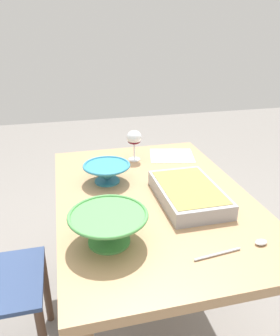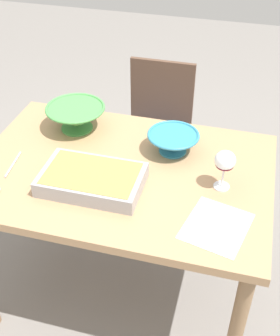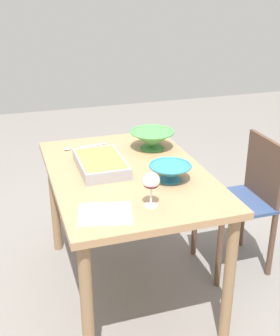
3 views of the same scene
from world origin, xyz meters
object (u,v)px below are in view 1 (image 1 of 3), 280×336
mixing_bowl (109,227)px  dining_table (153,214)px  wine_glass (134,139)px  napkin (172,156)px  serving_spoon (246,246)px  casserole_dish (188,192)px  small_bowl (107,172)px

mixing_bowl → dining_table: bearing=-39.5°
wine_glass → napkin: size_ratio=0.70×
wine_glass → mixing_bowl: 0.73m
mixing_bowl → serving_spoon: size_ratio=0.97×
mixing_bowl → serving_spoon: bearing=-107.9°
casserole_dish → napkin: 0.50m
small_bowl → serving_spoon: (-0.60, -0.37, -0.04)m
small_bowl → napkin: 0.46m
dining_table → wine_glass: wine_glass is taller
napkin → dining_table: bearing=151.4°
wine_glass → small_bowl: 0.30m
serving_spoon → napkin: bearing=-1.8°
dining_table → serving_spoon: 0.48m
napkin → small_bowl: bearing=120.8°
mixing_bowl → serving_spoon: mixing_bowl is taller
casserole_dish → serving_spoon: size_ratio=1.40×
wine_glass → casserole_dish: 0.50m
dining_table → wine_glass: size_ratio=7.24×
mixing_bowl → napkin: (0.69, -0.46, -0.06)m
dining_table → casserole_dish: bearing=-120.9°
casserole_dish → mixing_bowl: mixing_bowl is taller
mixing_bowl → small_bowl: size_ratio=1.22×
mixing_bowl → serving_spoon: (-0.14, -0.43, -0.06)m
casserole_dish → small_bowl: small_bowl is taller
dining_table → mixing_bowl: 0.40m
small_bowl → mixing_bowl: bearing=172.4°
wine_glass → mixing_bowl: size_ratio=0.62×
dining_table → casserole_dish: size_ratio=3.12×
small_bowl → napkin: size_ratio=0.93×
mixing_bowl → napkin: bearing=-33.4°
serving_spoon → napkin: serving_spoon is taller
dining_table → napkin: size_ratio=5.09×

